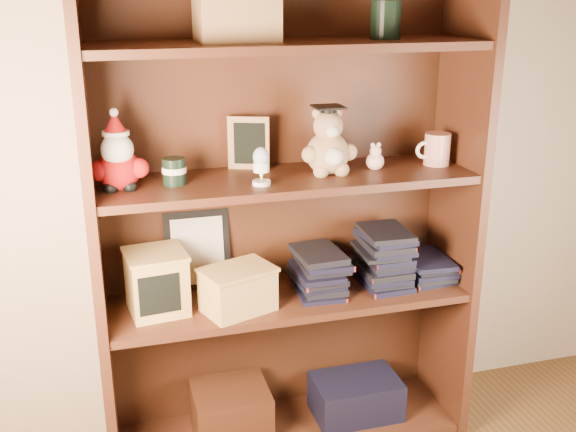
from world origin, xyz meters
name	(u,v)px	position (x,y,z in m)	size (l,w,h in m)	color
bookcase	(283,223)	(-0.16, 1.36, 0.78)	(1.20, 0.35, 1.60)	#442213
shelf_lower	(288,298)	(-0.16, 1.30, 0.54)	(1.14, 0.33, 0.02)	#442213
shelf_upper	(288,180)	(-0.16, 1.30, 0.94)	(1.14, 0.33, 0.02)	#442213
santa_plush	(118,159)	(-0.66, 1.30, 1.04)	(0.17, 0.12, 0.24)	#A50F0F
teachers_tin	(174,171)	(-0.50, 1.30, 0.99)	(0.07, 0.07, 0.08)	black
chalkboard_plaque	(249,144)	(-0.25, 1.42, 1.03)	(0.13, 0.09, 0.17)	#9E7547
egg_cup	(261,165)	(-0.26, 1.23, 1.01)	(0.05, 0.05, 0.11)	white
grad_teddy_bear	(328,148)	(-0.03, 1.30, 1.03)	(0.18, 0.15, 0.21)	tan
pink_figurine	(375,159)	(0.13, 1.30, 0.98)	(0.06, 0.06, 0.09)	beige
teacher_mug	(436,149)	(0.34, 1.30, 1.00)	(0.12, 0.08, 0.10)	silver
certificate_frame	(198,250)	(-0.42, 1.44, 0.68)	(0.21, 0.05, 0.26)	black
treats_box	(157,281)	(-0.57, 1.30, 0.65)	(0.20, 0.20, 0.19)	tan
pencils_box	(238,289)	(-0.33, 1.24, 0.62)	(0.25, 0.22, 0.14)	tan
book_stack_left	(320,273)	(-0.05, 1.30, 0.61)	(0.14, 0.20, 0.13)	black
book_stack_mid	(383,257)	(0.17, 1.30, 0.65)	(0.14, 0.20, 0.19)	black
book_stack_right	(427,267)	(0.34, 1.30, 0.59)	(0.14, 0.20, 0.08)	black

